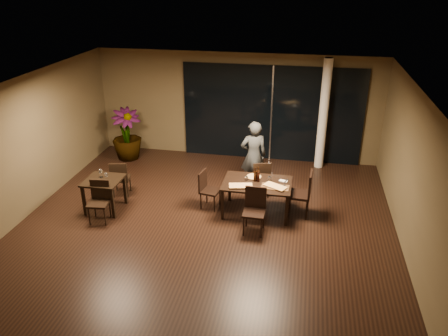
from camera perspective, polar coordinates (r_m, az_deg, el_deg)
ground at (r=9.46m, az=-2.47°, el=-7.60°), size 8.00×8.00×0.00m
wall_back at (r=12.49m, az=1.68°, el=8.13°), size 8.00×0.10×3.00m
wall_front at (r=5.47m, az=-12.85°, el=-16.32°), size 8.00×0.10×3.00m
wall_left at (r=10.41m, az=-24.90°, el=2.37°), size 0.10×8.00×3.00m
wall_right at (r=8.80m, az=23.95°, el=-1.33°), size 0.10×8.00×3.00m
ceiling at (r=8.26m, az=-2.85°, el=10.44°), size 8.00×8.00×0.04m
window_panel at (r=12.33m, az=6.22°, el=7.05°), size 5.00×0.06×2.70m
column at (r=11.97m, az=12.85°, el=6.78°), size 0.24×0.24×3.00m
main_table at (r=9.66m, az=4.33°, el=-2.31°), size 1.50×1.00×0.75m
side_table at (r=10.16m, az=-15.45°, el=-2.11°), size 0.80×0.80×0.75m
chair_main_far at (r=10.42m, az=4.84°, el=-1.20°), size 0.54×0.54×0.93m
chair_main_near at (r=9.08m, az=4.03°, el=-5.17°), size 0.45×0.45×0.96m
chair_main_left at (r=9.95m, az=-2.22°, el=-2.55°), size 0.48×0.48×0.89m
chair_main_right at (r=9.73m, az=10.35°, el=-3.04°), size 0.52×0.52×1.05m
chair_side_far at (r=10.72m, az=-13.42°, el=-1.15°), size 0.49×0.49×0.90m
chair_side_near at (r=9.83m, az=-15.96°, el=-3.86°), size 0.46×0.46×0.91m
diner at (r=10.69m, az=3.86°, el=1.62°), size 0.68×0.55×1.75m
potted_plant at (r=12.77m, az=-12.59°, el=4.31°), size 1.13×1.13×1.47m
pizza_board_left at (r=9.42m, az=2.20°, el=-2.44°), size 0.55×0.35×0.01m
pizza_board_right at (r=9.45m, az=6.69°, el=-2.50°), size 0.61×0.33×0.01m
oblong_pizza_left at (r=9.41m, az=2.20°, el=-2.35°), size 0.52×0.32×0.02m
oblong_pizza_right at (r=9.44m, az=6.69°, el=-2.41°), size 0.51×0.41×0.02m
round_pizza at (r=9.87m, az=3.93°, el=-1.15°), size 0.32×0.32×0.01m
bottle_a at (r=9.62m, az=4.10°, el=-0.85°), size 0.07×0.07×0.32m
bottle_b at (r=9.62m, az=4.51°, el=-1.09°), size 0.06×0.06×0.26m
bottle_c at (r=9.65m, az=4.47°, el=-0.78°), size 0.07×0.07×0.33m
tumbler_left at (r=9.72m, az=2.96°, el=-1.34°), size 0.07×0.07×0.08m
tumbler_right at (r=9.72m, az=5.99°, el=-1.40°), size 0.08×0.08×0.10m
napkin_near at (r=9.50m, az=7.53°, el=-2.38°), size 0.19×0.11×0.01m
napkin_far at (r=9.74m, az=7.76°, el=-1.69°), size 0.20×0.15×0.01m
wine_glass_a at (r=10.18m, az=-15.81°, el=-0.67°), size 0.09×0.09×0.20m
wine_glass_b at (r=9.98m, az=-15.11°, el=-1.16°), size 0.08×0.08×0.18m
side_napkin at (r=9.88m, az=-15.58°, el=-2.05°), size 0.21×0.16×0.01m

